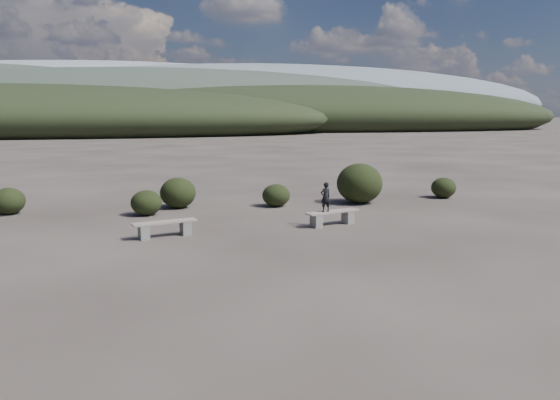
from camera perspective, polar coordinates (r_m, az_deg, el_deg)
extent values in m
plane|color=#322B27|center=(12.61, 3.60, -7.36)|extent=(1200.00, 1200.00, 0.00)
cube|color=slate|center=(16.07, -14.04, -3.29)|extent=(0.35, 0.42, 0.42)
cube|color=slate|center=(16.43, -9.84, -2.88)|extent=(0.35, 0.42, 0.42)
cube|color=gray|center=(16.19, -11.94, -2.27)|extent=(1.91, 0.89, 0.05)
cube|color=slate|center=(17.28, 3.81, -2.18)|extent=(0.36, 0.43, 0.42)
cube|color=slate|center=(18.02, 7.10, -1.78)|extent=(0.36, 0.43, 0.42)
cube|color=gray|center=(17.60, 5.50, -1.22)|extent=(1.91, 0.95, 0.05)
imported|color=black|center=(17.35, 4.77, 0.31)|extent=(0.39, 0.30, 0.94)
ellipsoid|color=black|center=(19.85, -13.79, -0.28)|extent=(1.09, 1.09, 0.89)
ellipsoid|color=black|center=(21.16, -10.62, 0.75)|extent=(1.36, 1.36, 1.16)
ellipsoid|color=black|center=(21.14, -0.41, 0.49)|extent=(1.09, 1.09, 0.87)
ellipsoid|color=black|center=(22.12, 8.31, 1.74)|extent=(1.83, 1.83, 1.60)
ellipsoid|color=black|center=(24.38, 16.72, 1.24)|extent=(1.05, 1.05, 0.87)
ellipsoid|color=black|center=(21.75, -26.49, -0.10)|extent=(1.13, 1.13, 0.96)
ellipsoid|color=black|center=(103.83, -25.43, 7.60)|extent=(110.00, 40.00, 12.00)
ellipsoid|color=black|center=(127.54, 4.38, 8.71)|extent=(120.00, 44.00, 14.00)
ellipsoid|color=#303B31|center=(171.63, -12.24, 9.33)|extent=(190.00, 64.00, 24.00)
ellipsoid|color=slate|center=(320.20, 0.02, 10.05)|extent=(340.00, 110.00, 44.00)
ellipsoid|color=gray|center=(412.53, -17.19, 9.77)|extent=(460.00, 140.00, 56.00)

